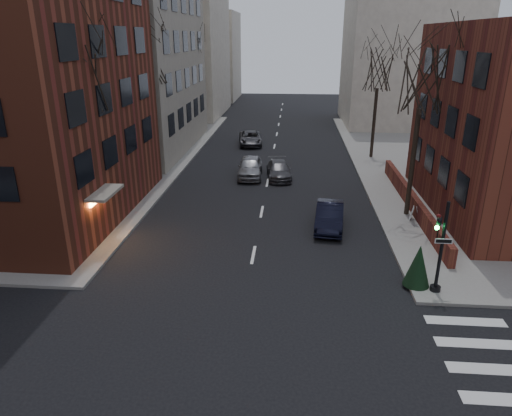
# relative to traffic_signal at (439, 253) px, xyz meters

# --- Properties ---
(low_wall_right) EXTENTS (0.35, 16.00, 1.00)m
(low_wall_right) POSITION_rel_traffic_signal_xyz_m (1.36, 10.01, -1.26)
(low_wall_right) COLOR maroon
(low_wall_right) RESTS_ON sidewalk_far_right
(building_distant_la) EXTENTS (14.00, 16.00, 18.00)m
(building_distant_la) POSITION_rel_traffic_signal_xyz_m (-22.94, 46.01, 7.09)
(building_distant_la) COLOR beige
(building_distant_la) RESTS_ON ground
(building_distant_ra) EXTENTS (14.00, 14.00, 16.00)m
(building_distant_ra) POSITION_rel_traffic_signal_xyz_m (7.06, 41.01, 6.09)
(building_distant_ra) COLOR beige
(building_distant_ra) RESTS_ON ground
(building_distant_lb) EXTENTS (10.00, 12.00, 14.00)m
(building_distant_lb) POSITION_rel_traffic_signal_xyz_m (-20.94, 63.01, 5.09)
(building_distant_lb) COLOR beige
(building_distant_lb) RESTS_ON ground
(traffic_signal) EXTENTS (0.76, 0.44, 4.00)m
(traffic_signal) POSITION_rel_traffic_signal_xyz_m (0.00, 0.00, 0.00)
(traffic_signal) COLOR black
(traffic_signal) RESTS_ON sidewalk_far_right
(tree_left_a) EXTENTS (4.18, 4.18, 10.26)m
(tree_left_a) POSITION_rel_traffic_signal_xyz_m (-16.74, 5.01, 6.56)
(tree_left_a) COLOR #2D231C
(tree_left_a) RESTS_ON sidewalk_far_left
(tree_left_b) EXTENTS (4.40, 4.40, 10.80)m
(tree_left_b) POSITION_rel_traffic_signal_xyz_m (-16.74, 17.01, 7.00)
(tree_left_b) COLOR #2D231C
(tree_left_b) RESTS_ON sidewalk_far_left
(tree_left_c) EXTENTS (3.96, 3.96, 9.72)m
(tree_left_c) POSITION_rel_traffic_signal_xyz_m (-16.74, 31.01, 6.12)
(tree_left_c) COLOR #2D231C
(tree_left_c) RESTS_ON sidewalk_far_left
(tree_right_a) EXTENTS (3.96, 3.96, 9.72)m
(tree_right_a) POSITION_rel_traffic_signal_xyz_m (0.86, 9.01, 6.12)
(tree_right_a) COLOR #2D231C
(tree_right_a) RESTS_ON sidewalk_far_right
(tree_right_b) EXTENTS (3.74, 3.74, 9.18)m
(tree_right_b) POSITION_rel_traffic_signal_xyz_m (0.86, 23.01, 5.68)
(tree_right_b) COLOR #2D231C
(tree_right_b) RESTS_ON sidewalk_far_right
(streetlamp_near) EXTENTS (0.36, 0.36, 6.28)m
(streetlamp_near) POSITION_rel_traffic_signal_xyz_m (-16.14, 13.01, 2.33)
(streetlamp_near) COLOR black
(streetlamp_near) RESTS_ON sidewalk_far_left
(streetlamp_far) EXTENTS (0.36, 0.36, 6.28)m
(streetlamp_far) POSITION_rel_traffic_signal_xyz_m (-16.14, 33.01, 2.33)
(streetlamp_far) COLOR black
(streetlamp_far) RESTS_ON sidewalk_far_left
(parked_sedan) EXTENTS (1.92, 4.42, 1.42)m
(parked_sedan) POSITION_rel_traffic_signal_xyz_m (-3.94, 6.83, -1.20)
(parked_sedan) COLOR black
(parked_sedan) RESTS_ON ground
(car_lane_silver) EXTENTS (2.04, 4.65, 1.56)m
(car_lane_silver) POSITION_rel_traffic_signal_xyz_m (-9.37, 16.54, -1.13)
(car_lane_silver) COLOR gray
(car_lane_silver) RESTS_ON ground
(car_lane_gray) EXTENTS (2.23, 4.45, 1.24)m
(car_lane_gray) POSITION_rel_traffic_signal_xyz_m (-7.14, 16.34, -1.29)
(car_lane_gray) COLOR #3A393E
(car_lane_gray) RESTS_ON ground
(car_lane_far) EXTENTS (2.78, 4.99, 1.32)m
(car_lane_far) POSITION_rel_traffic_signal_xyz_m (-10.39, 27.52, -1.25)
(car_lane_far) COLOR #3C3B40
(car_lane_far) RESTS_ON ground
(sandwich_board) EXTENTS (0.45, 0.56, 0.80)m
(sandwich_board) POSITION_rel_traffic_signal_xyz_m (1.10, 8.13, -1.36)
(sandwich_board) COLOR white
(sandwich_board) RESTS_ON sidewalk_far_right
(evergreen_shrub) EXTENTS (1.18, 1.18, 1.88)m
(evergreen_shrub) POSITION_rel_traffic_signal_xyz_m (-0.64, 0.43, -0.82)
(evergreen_shrub) COLOR black
(evergreen_shrub) RESTS_ON sidewalk_far_right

